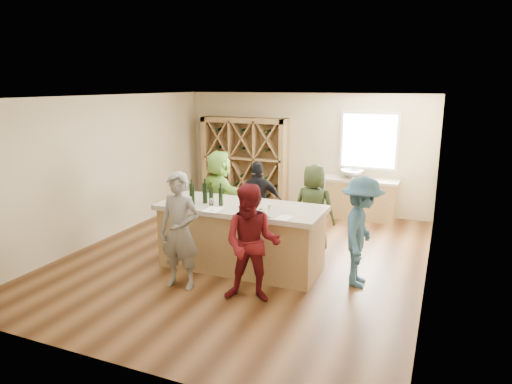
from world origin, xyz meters
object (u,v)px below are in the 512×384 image
at_px(tasting_counter_base, 241,239).
at_px(wine_bottle_e, 221,197).
at_px(wine_bottle_c, 205,193).
at_px(person_near_left, 180,231).
at_px(wine_bottle_b, 192,195).
at_px(person_near_right, 252,244).
at_px(wine_bottle_a, 192,193).
at_px(person_server, 361,232).
at_px(person_far_right, 314,208).
at_px(person_far_left, 220,194).
at_px(wine_rack, 244,162).
at_px(sink, 352,174).
at_px(wine_bottle_d, 211,196).
at_px(person_far_mid, 258,203).

xyz_separation_m(tasting_counter_base, wine_bottle_e, (-0.29, -0.15, 0.72)).
height_order(wine_bottle_c, person_near_left, person_near_left).
distance_m(tasting_counter_base, wine_bottle_b, 1.09).
bearing_deg(person_near_left, person_near_right, -2.98).
distance_m(wine_bottle_c, wine_bottle_e, 0.32).
height_order(wine_bottle_c, person_near_right, person_near_right).
relative_size(wine_bottle_a, person_near_left, 0.18).
relative_size(wine_bottle_e, person_server, 0.17).
xyz_separation_m(wine_bottle_c, person_near_right, (1.24, -0.91, -0.40)).
distance_m(person_near_left, person_far_right, 2.69).
height_order(person_near_right, person_far_left, person_far_left).
bearing_deg(person_far_left, wine_rack, -43.29).
relative_size(wine_bottle_a, person_far_right, 0.20).
distance_m(person_server, person_far_right, 1.59).
distance_m(wine_bottle_a, person_far_left, 1.59).
xyz_separation_m(wine_bottle_e, person_near_right, (0.92, -0.87, -0.38)).
xyz_separation_m(wine_bottle_a, wine_bottle_e, (0.53, 0.02, -0.02)).
distance_m(wine_rack, wine_bottle_b, 4.11).
bearing_deg(wine_bottle_e, wine_bottle_c, 172.41).
bearing_deg(wine_rack, wine_bottle_e, -71.17).
relative_size(person_server, person_far_left, 0.97).
bearing_deg(person_server, wine_bottle_c, 92.23).
relative_size(sink, wine_bottle_d, 1.81).
relative_size(wine_bottle_c, person_near_left, 0.19).
distance_m(wine_rack, wine_bottle_a, 4.01).
height_order(wine_bottle_a, wine_bottle_d, wine_bottle_a).
relative_size(sink, person_far_left, 0.31).
distance_m(tasting_counter_base, person_server, 1.97).
relative_size(wine_bottle_a, wine_bottle_d, 1.07).
xyz_separation_m(wine_bottle_c, person_server, (2.55, 0.19, -0.40)).
height_order(wine_bottle_b, person_far_mid, person_far_mid).
bearing_deg(sink, person_near_left, -108.98).
bearing_deg(wine_bottle_d, wine_bottle_a, 177.92).
distance_m(wine_bottle_a, wine_bottle_c, 0.22).
bearing_deg(wine_bottle_a, person_far_mid, 67.56).
bearing_deg(wine_rack, person_server, -45.82).
height_order(wine_bottle_d, person_far_right, person_far_right).
bearing_deg(person_near_left, wine_bottle_d, 80.70).
bearing_deg(wine_bottle_b, person_far_right, 43.22).
xyz_separation_m(wine_bottle_a, person_far_right, (1.69, 1.44, -0.43)).
bearing_deg(wine_bottle_b, person_far_left, 101.63).
bearing_deg(wine_bottle_a, wine_rack, 101.57).
height_order(wine_bottle_b, person_far_left, person_far_left).
distance_m(sink, person_near_right, 4.72).
distance_m(wine_bottle_e, person_near_left, 0.97).
xyz_separation_m(wine_rack, person_far_left, (0.54, -2.40, -0.23)).
distance_m(person_near_right, person_far_right, 2.30).
bearing_deg(person_near_left, person_far_right, 55.24).
relative_size(wine_rack, wine_bottle_d, 7.36).
distance_m(wine_bottle_a, wine_bottle_b, 0.11).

